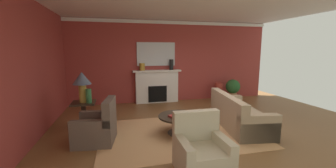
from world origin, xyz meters
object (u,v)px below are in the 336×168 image
object	(u,v)px
armchair_facing_fireplace	(201,154)
side_table	(84,114)
vase_mantel_left	(142,67)
vase_on_side_table	(89,96)
sofa	(238,116)
table_lamp	(82,81)
coffee_table	(179,120)
potted_plant	(233,88)
vase_mantel_right	(171,65)
armchair_near_window	(97,129)
fireplace	(157,87)
mantel_mirror	(156,54)
vase_tall_corner	(218,92)

from	to	relation	value
armchair_facing_fireplace	side_table	world-z (taller)	armchair_facing_fireplace
vase_mantel_left	vase_on_side_table	bearing A→B (deg)	-123.72
sofa	table_lamp	distance (m)	4.02
coffee_table	potted_plant	size ratio (longest dim) A/B	1.20
vase_mantel_right	potted_plant	size ratio (longest dim) A/B	0.47
armchair_near_window	table_lamp	size ratio (longest dim) A/B	1.27
armchair_facing_fireplace	table_lamp	world-z (taller)	table_lamp
fireplace	vase_mantel_right	size ratio (longest dim) A/B	4.59
armchair_near_window	side_table	distance (m)	0.96
potted_plant	side_table	bearing A→B (deg)	-159.70
mantel_mirror	side_table	xyz separation A→B (m)	(-2.28, -2.42, -1.43)
fireplace	table_lamp	bearing A→B (deg)	-134.76
coffee_table	vase_mantel_right	xyz separation A→B (m)	(0.60, 3.09, 1.10)
mantel_mirror	armchair_near_window	distance (m)	4.10
sofa	table_lamp	xyz separation A→B (m)	(-3.84, 0.75, 0.93)
vase_on_side_table	fireplace	bearing A→B (deg)	48.63
vase_tall_corner	sofa	bearing A→B (deg)	-106.97
mantel_mirror	vase_on_side_table	world-z (taller)	mantel_mirror
table_lamp	fireplace	bearing A→B (deg)	45.24
table_lamp	armchair_near_window	bearing A→B (deg)	-66.59
armchair_facing_fireplace	potted_plant	distance (m)	5.41
table_lamp	potted_plant	xyz separation A→B (m)	(5.28, 1.95, -0.73)
vase_on_side_table	vase_mantel_right	bearing A→B (deg)	41.48
coffee_table	potted_plant	world-z (taller)	potted_plant
armchair_near_window	vase_mantel_left	xyz separation A→B (m)	(1.36, 3.13, 1.07)
vase_on_side_table	side_table	bearing A→B (deg)	141.34
fireplace	potted_plant	bearing A→B (deg)	-6.69
sofa	vase_mantel_left	world-z (taller)	vase_mantel_left
fireplace	table_lamp	size ratio (longest dim) A/B	2.40
vase_tall_corner	vase_mantel_right	xyz separation A→B (m)	(-1.84, 0.25, 1.08)
vase_tall_corner	vase_mantel_right	world-z (taller)	vase_mantel_right
armchair_facing_fireplace	vase_tall_corner	bearing A→B (deg)	60.16
mantel_mirror	table_lamp	bearing A→B (deg)	-133.31
mantel_mirror	side_table	bearing A→B (deg)	-133.31
armchair_facing_fireplace	table_lamp	size ratio (longest dim) A/B	1.27
armchair_facing_fireplace	vase_mantel_left	bearing A→B (deg)	94.76
vase_mantel_right	potted_plant	distance (m)	2.64
fireplace	potted_plant	distance (m)	3.01
coffee_table	vase_mantel_left	xyz separation A→B (m)	(-0.50, 3.09, 1.04)
side_table	potted_plant	world-z (taller)	potted_plant
armchair_near_window	vase_mantel_right	distance (m)	4.13
side_table	vase_on_side_table	bearing A→B (deg)	-38.66
armchair_facing_fireplace	table_lamp	xyz separation A→B (m)	(-2.13, 2.44, 0.92)
mantel_mirror	potted_plant	world-z (taller)	mantel_mirror
table_lamp	vase_on_side_table	bearing A→B (deg)	-38.66
vase_on_side_table	vase_mantel_left	bearing A→B (deg)	56.28
fireplace	armchair_facing_fireplace	world-z (taller)	fireplace
side_table	armchair_facing_fireplace	bearing A→B (deg)	-49.00
vase_mantel_right	potted_plant	bearing A→B (deg)	-7.03
table_lamp	potted_plant	distance (m)	5.67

